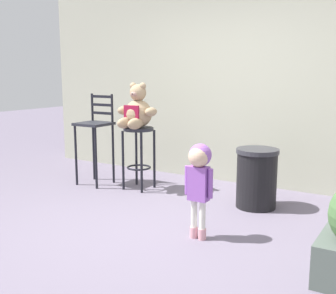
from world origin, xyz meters
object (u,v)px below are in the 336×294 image
(trash_bin, at_px, (257,178))
(bar_chair_empty, at_px, (95,130))
(bar_stool_with_teddy, at_px, (139,145))
(teddy_bear, at_px, (137,111))
(child_walking, at_px, (199,170))

(trash_bin, bearing_deg, bar_chair_empty, -176.00)
(bar_stool_with_teddy, relative_size, trash_bin, 1.21)
(teddy_bear, height_order, trash_bin, teddy_bear)
(teddy_bear, height_order, bar_chair_empty, teddy_bear)
(child_walking, bearing_deg, bar_chair_empty, 58.77)
(trash_bin, distance_m, bar_chair_empty, 2.25)
(teddy_bear, bearing_deg, bar_chair_empty, -174.59)
(bar_chair_empty, bearing_deg, teddy_bear, 5.41)
(child_walking, height_order, bar_chair_empty, bar_chair_empty)
(bar_stool_with_teddy, bearing_deg, bar_chair_empty, -172.08)
(bar_stool_with_teddy, xyz_separation_m, bar_chair_empty, (-0.65, -0.09, 0.16))
(teddy_bear, bearing_deg, child_walking, -36.18)
(child_walking, relative_size, trash_bin, 1.31)
(child_walking, distance_m, trash_bin, 1.19)
(bar_stool_with_teddy, bearing_deg, teddy_bear, -90.00)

